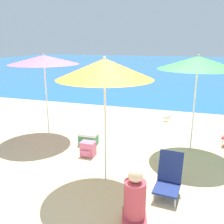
# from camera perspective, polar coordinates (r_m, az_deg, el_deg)

# --- Properties ---
(ground_plane) EXTENTS (60.00, 60.00, 0.00)m
(ground_plane) POSITION_cam_1_polar(r_m,az_deg,el_deg) (4.55, -2.58, -18.07)
(ground_plane) COLOR #D1BA89
(sea_water) EXTENTS (60.00, 40.00, 0.01)m
(sea_water) POSITION_cam_1_polar(r_m,az_deg,el_deg) (29.58, 15.35, 10.19)
(sea_water) COLOR #23669E
(sea_water) RESTS_ON ground
(beach_umbrella_orange) EXTENTS (1.65, 1.65, 2.31)m
(beach_umbrella_orange) POSITION_cam_1_polar(r_m,az_deg,el_deg) (4.20, -1.66, 9.77)
(beach_umbrella_orange) COLOR white
(beach_umbrella_orange) RESTS_ON ground
(beach_umbrella_green) EXTENTS (1.79, 1.79, 2.28)m
(beach_umbrella_green) POSITION_cam_1_polar(r_m,az_deg,el_deg) (5.90, 19.07, 10.59)
(beach_umbrella_green) COLOR white
(beach_umbrella_green) RESTS_ON ground
(beach_umbrella_pink) EXTENTS (1.83, 1.83, 2.25)m
(beach_umbrella_pink) POSITION_cam_1_polar(r_m,az_deg,el_deg) (6.85, -15.32, 11.43)
(beach_umbrella_pink) COLOR white
(beach_umbrella_pink) RESTS_ON ground
(beach_chair_navy) EXTENTS (0.45, 0.62, 0.72)m
(beach_chair_navy) POSITION_cam_1_polar(r_m,az_deg,el_deg) (4.48, 12.85, -14.25)
(beach_chair_navy) COLOR silver
(beach_chair_navy) RESTS_ON ground
(person_seated_near) EXTENTS (0.43, 0.48, 0.90)m
(person_seated_near) POSITION_cam_1_polar(r_m,az_deg,el_deg) (3.71, 5.21, -19.90)
(person_seated_near) COLOR #BF3F4C
(person_seated_near) RESTS_ON ground
(backpack_pink) EXTENTS (0.33, 0.26, 0.34)m
(backpack_pink) POSITION_cam_1_polar(r_m,az_deg,el_deg) (5.81, -5.51, -8.40)
(backpack_pink) COLOR pink
(backpack_pink) RESTS_ON ground
(cooler_box) EXTENTS (0.46, 0.31, 0.31)m
(cooler_box) POSITION_cam_1_polar(r_m,az_deg,el_deg) (6.42, -5.41, -6.07)
(cooler_box) COLOR #338C59
(cooler_box) RESTS_ON ground
(seagull) EXTENTS (0.27, 0.11, 0.23)m
(seagull) POSITION_cam_1_polar(r_m,az_deg,el_deg) (8.42, 12.40, -1.20)
(seagull) COLOR gold
(seagull) RESTS_ON ground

